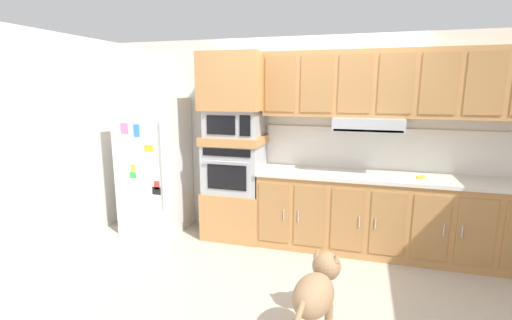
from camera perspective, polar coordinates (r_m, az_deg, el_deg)
ground_plane at (r=4.00m, az=6.26°, el=-16.96°), size 9.60×9.60×0.00m
back_kitchen_wall at (r=4.67m, az=8.98°, el=3.26°), size 6.20×0.12×2.50m
side_panel_left at (r=4.89m, az=-27.67°, el=2.47°), size 0.12×7.10×2.50m
refrigerator at (r=5.02m, az=-15.54°, el=-0.76°), size 0.76×0.73×1.76m
oven_base_cabinet at (r=4.77m, az=-3.24°, el=-8.23°), size 0.74×0.62×0.60m
built_in_oven at (r=4.60m, az=-3.34°, el=-1.17°), size 0.70×0.62×0.60m
appliance_mid_shelf at (r=4.54m, az=-3.38°, el=3.15°), size 0.74×0.62×0.10m
microwave at (r=4.51m, az=-3.42°, el=5.79°), size 0.64×0.54×0.32m
appliance_upper_cabinet at (r=4.50m, az=-3.48°, el=12.14°), size 0.74×0.62×0.68m
lower_cabinet_run at (r=4.48m, az=19.68°, el=-8.28°), size 2.93×0.63×0.88m
countertop_slab at (r=4.36m, az=20.08°, el=-2.55°), size 2.97×0.64×0.04m
backsplash_panel at (r=4.59m, az=20.08°, el=1.56°), size 2.97×0.02×0.50m
upper_cabinet_with_hood at (r=4.37m, az=20.65°, el=10.73°), size 2.93×0.48×0.88m
screwdriver at (r=4.34m, az=24.46°, el=-2.48°), size 0.15×0.16×0.03m
dog at (r=2.89m, az=9.49°, el=-19.48°), size 0.36×0.88×0.63m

